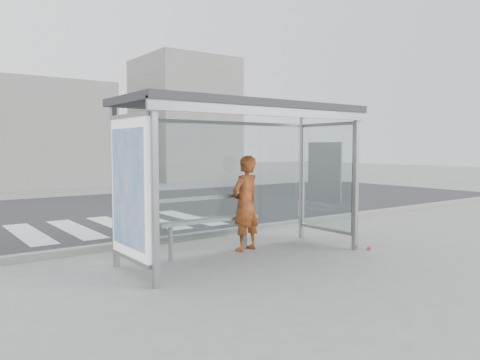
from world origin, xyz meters
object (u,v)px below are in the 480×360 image
object	(u,v)px
bus_shelter	(224,141)
bench	(209,220)
person	(245,203)
soda_can	(369,248)

from	to	relation	value
bus_shelter	bench	xyz separation A→B (m)	(0.03, 0.52, -1.38)
bus_shelter	person	bearing A→B (deg)	28.03
bus_shelter	person	distance (m)	1.39
bench	soda_can	world-z (taller)	bench
bus_shelter	soda_can	distance (m)	3.36
person	bus_shelter	bearing A→B (deg)	14.96
bench	person	bearing A→B (deg)	-11.20
bus_shelter	bench	distance (m)	1.48
bus_shelter	bench	size ratio (longest dim) A/B	2.14
bench	soda_can	size ratio (longest dim) A/B	15.13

